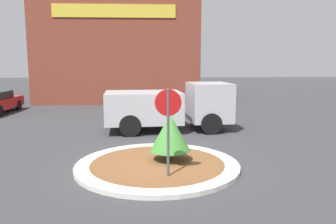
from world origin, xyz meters
TOP-DOWN VIEW (x-y plane):
  - ground_plane at (0.00, 0.00)m, footprint 120.00×120.00m
  - traffic_island at (0.00, 0.00)m, footprint 4.72×4.72m
  - stop_sign at (0.25, -1.11)m, footprint 0.67×0.07m
  - island_shrub at (0.38, 0.27)m, footprint 1.20×1.20m
  - utility_truck at (0.65, 5.28)m, footprint 5.66×2.79m
  - storefront_building at (-2.67, 17.35)m, footprint 12.12×6.07m

SIDE VIEW (x-z plane):
  - ground_plane at x=0.00m, z-range 0.00..0.00m
  - traffic_island at x=0.00m, z-range 0.00..0.12m
  - island_shrub at x=0.38m, z-range 0.27..1.65m
  - utility_truck at x=0.65m, z-range 0.06..2.16m
  - stop_sign at x=0.25m, z-range 0.45..2.81m
  - storefront_building at x=-2.67m, z-range 0.00..7.36m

